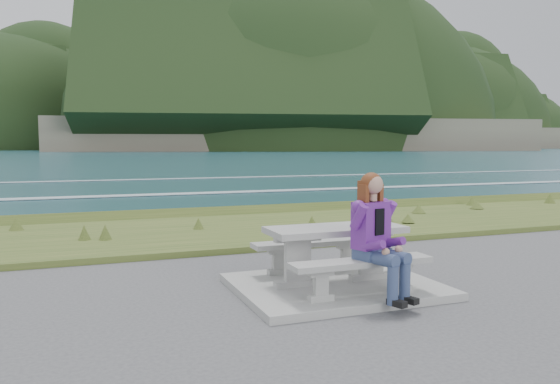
# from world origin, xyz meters

# --- Properties ---
(concrete_slab) EXTENTS (2.60, 2.10, 0.10)m
(concrete_slab) POSITION_xyz_m (0.00, 0.00, 0.05)
(concrete_slab) COLOR gray
(concrete_slab) RESTS_ON ground
(picnic_table) EXTENTS (1.80, 0.75, 0.75)m
(picnic_table) POSITION_xyz_m (0.00, 0.00, 0.68)
(picnic_table) COLOR gray
(picnic_table) RESTS_ON concrete_slab
(bench_landward) EXTENTS (1.80, 0.35, 0.45)m
(bench_landward) POSITION_xyz_m (0.00, -0.70, 0.45)
(bench_landward) COLOR gray
(bench_landward) RESTS_ON concrete_slab
(bench_seaward) EXTENTS (1.80, 0.35, 0.45)m
(bench_seaward) POSITION_xyz_m (0.00, 0.70, 0.45)
(bench_seaward) COLOR gray
(bench_seaward) RESTS_ON concrete_slab
(grass_verge) EXTENTS (160.00, 4.50, 0.22)m
(grass_verge) POSITION_xyz_m (0.00, 5.00, 0.00)
(grass_verge) COLOR #314E1D
(grass_verge) RESTS_ON ground
(shore_drop) EXTENTS (160.00, 0.80, 2.20)m
(shore_drop) POSITION_xyz_m (0.00, 7.90, 0.00)
(shore_drop) COLOR #6B5D50
(shore_drop) RESTS_ON ground
(ocean) EXTENTS (1600.00, 1600.00, 0.09)m
(ocean) POSITION_xyz_m (0.00, 25.09, -1.74)
(ocean) COLOR #1F4C58
(ocean) RESTS_ON ground
(headland_range) EXTENTS (729.83, 363.95, 220.86)m
(headland_range) POSITION_xyz_m (190.22, 398.19, 9.95)
(headland_range) COLOR #6B5D50
(headland_range) RESTS_ON ground
(seated_woman) EXTENTS (0.62, 0.84, 1.49)m
(seated_woman) POSITION_xyz_m (0.18, -0.84, 0.65)
(seated_woman) COLOR navy
(seated_woman) RESTS_ON concrete_slab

